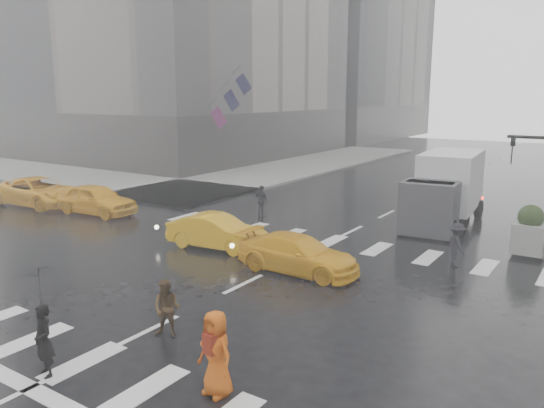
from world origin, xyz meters
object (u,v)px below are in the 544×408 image
Objects in this scene: pedestrian_orange at (216,353)px; taxi_mid at (217,232)px; taxi_front at (96,199)px; pedestrian_brown at (167,308)px; box_truck at (445,187)px.

taxi_mid is (-6.55, 7.98, -0.23)m from pedestrian_orange.
pedestrian_orange is at bearing -125.27° from taxi_front.
pedestrian_brown is at bearing -126.16° from taxi_front.
pedestrian_brown is 2.99m from pedestrian_orange.
taxi_front is at bearing 127.06° from pedestrian_brown.
taxi_mid is at bearing 139.03° from pedestrian_orange.
taxi_mid is (8.87, -1.32, -0.10)m from taxi_front.
pedestrian_orange is (2.67, -1.34, 0.16)m from pedestrian_brown.
box_truck reaches higher than taxi_front.
taxi_front is at bearing 75.83° from taxi_mid.
pedestrian_orange is 0.44× the size of taxi_mid.
pedestrian_brown is 7.69m from taxi_mid.
taxi_front is (-15.42, 9.30, -0.13)m from pedestrian_orange.
pedestrian_brown is 0.24× the size of box_truck.
pedestrian_brown is at bearing -155.33° from taxi_mid.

